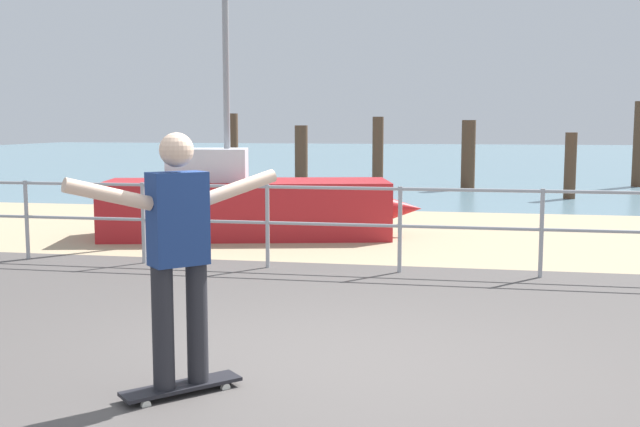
% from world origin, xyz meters
% --- Properties ---
extents(ground_plane, '(24.00, 10.00, 0.04)m').
position_xyz_m(ground_plane, '(0.00, -1.00, 0.00)').
color(ground_plane, '#514C49').
rests_on(ground_plane, ground).
extents(beach_strip, '(24.00, 6.00, 0.04)m').
position_xyz_m(beach_strip, '(0.00, 7.00, 0.00)').
color(beach_strip, tan).
rests_on(beach_strip, ground).
extents(sea_surface, '(72.00, 50.00, 0.04)m').
position_xyz_m(sea_surface, '(0.00, 35.00, 0.00)').
color(sea_surface, slate).
rests_on(sea_surface, ground).
extents(railing_fence, '(13.05, 0.05, 1.05)m').
position_xyz_m(railing_fence, '(-1.36, 3.60, 0.70)').
color(railing_fence, '#9EA0A5').
rests_on(railing_fence, ground).
extents(sailboat, '(5.07, 2.36, 4.80)m').
position_xyz_m(sailboat, '(-2.17, 6.08, 0.52)').
color(sailboat, '#B21E23').
rests_on(sailboat, ground).
extents(skateboard, '(0.71, 0.71, 0.08)m').
position_xyz_m(skateboard, '(-0.79, -0.79, 0.07)').
color(skateboard, black).
rests_on(skateboard, ground).
extents(skateboarder, '(1.08, 1.09, 1.65)m').
position_xyz_m(skateboarder, '(-0.79, -0.79, 1.02)').
color(skateboarder, '#26262B').
rests_on(skateboarder, skateboard).
extents(groyne_post_0, '(0.35, 0.35, 2.08)m').
position_xyz_m(groyne_post_0, '(-5.95, 16.92, 1.04)').
color(groyne_post_0, '#513826').
rests_on(groyne_post_0, ground).
extents(groyne_post_1, '(0.37, 0.37, 1.73)m').
position_xyz_m(groyne_post_1, '(-3.60, 15.97, 0.86)').
color(groyne_post_1, '#513826').
rests_on(groyne_post_1, ground).
extents(groyne_post_2, '(0.29, 0.29, 1.96)m').
position_xyz_m(groyne_post_2, '(-1.25, 14.68, 0.98)').
color(groyne_post_2, '#513826').
rests_on(groyne_post_2, ground).
extents(groyne_post_3, '(0.37, 0.37, 1.87)m').
position_xyz_m(groyne_post_3, '(1.10, 15.55, 0.94)').
color(groyne_post_3, '#513826').
rests_on(groyne_post_3, ground).
extents(groyne_post_4, '(0.27, 0.27, 1.58)m').
position_xyz_m(groyne_post_4, '(3.44, 13.27, 0.79)').
color(groyne_post_4, '#513826').
rests_on(groyne_post_4, ground).
extents(groyne_post_5, '(0.34, 0.34, 2.40)m').
position_xyz_m(groyne_post_5, '(5.79, 17.25, 1.20)').
color(groyne_post_5, '#513826').
rests_on(groyne_post_5, ground).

